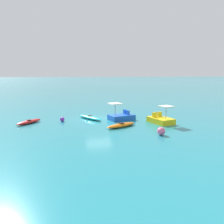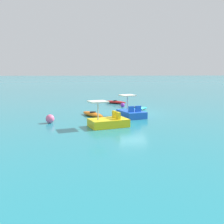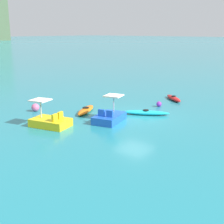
% 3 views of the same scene
% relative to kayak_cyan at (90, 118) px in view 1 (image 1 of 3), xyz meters
% --- Properties ---
extents(ground_plane, '(600.00, 600.00, 0.00)m').
position_rel_kayak_cyan_xyz_m(ground_plane, '(-0.84, 0.33, -0.16)').
color(ground_plane, teal).
extents(kayak_cyan, '(2.38, 3.22, 0.37)m').
position_rel_kayak_cyan_xyz_m(kayak_cyan, '(0.00, 0.00, 0.00)').
color(kayak_cyan, '#19B7C6').
rests_on(kayak_cyan, ground_plane).
extents(kayak_orange, '(2.97, 2.02, 0.37)m').
position_rel_kayak_cyan_xyz_m(kayak_orange, '(-2.31, 3.82, 0.00)').
color(kayak_orange, orange).
rests_on(kayak_orange, ground_plane).
extents(kayak_red, '(2.19, 2.53, 0.37)m').
position_rel_kayak_cyan_xyz_m(kayak_red, '(5.64, 0.95, 0.00)').
color(kayak_red, red).
rests_on(kayak_red, ground_plane).
extents(pedal_boat_yellow, '(2.10, 2.72, 1.68)m').
position_rel_kayak_cyan_xyz_m(pedal_boat_yellow, '(-6.21, 3.03, 0.17)').
color(pedal_boat_yellow, yellow).
rests_on(pedal_boat_yellow, ground_plane).
extents(pedal_boat_blue, '(2.72, 2.10, 1.68)m').
position_rel_kayak_cyan_xyz_m(pedal_boat_blue, '(-3.00, 0.87, 0.17)').
color(pedal_boat_blue, blue).
rests_on(pedal_boat_blue, ground_plane).
extents(buoy_purple, '(0.43, 0.43, 0.43)m').
position_rel_kayak_cyan_xyz_m(buoy_purple, '(2.69, 0.59, 0.05)').
color(buoy_purple, purple).
rests_on(buoy_purple, ground_plane).
extents(buoy_pink, '(0.59, 0.59, 0.59)m').
position_rel_kayak_cyan_xyz_m(buoy_pink, '(-4.61, 6.87, 0.14)').
color(buoy_pink, pink).
rests_on(buoy_pink, ground_plane).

